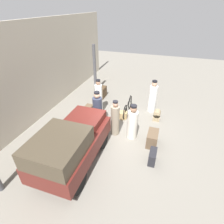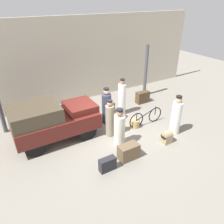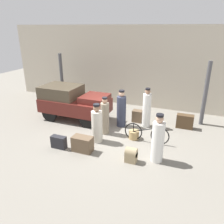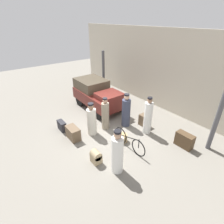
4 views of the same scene
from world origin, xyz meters
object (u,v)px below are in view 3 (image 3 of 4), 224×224
object	(u,v)px
bicycle	(146,133)
trunk_wicker_pale	(82,144)
porter_with_bicycle	(121,110)
trunk_large_brown	(137,116)
suitcase_black_upright	(185,121)
trunk_umber_medium	(59,142)
trunk_barrel_dark	(131,155)
porter_lifting_near_truck	(158,140)
wicker_basket	(134,135)
conductor_in_dark_uniform	(105,117)
truck	(73,101)
porter_carrying_trunk	(147,109)
porter_standing_middle	(97,125)

from	to	relation	value
bicycle	trunk_wicker_pale	world-z (taller)	bicycle
porter_with_bicycle	trunk_large_brown	size ratio (longest dim) A/B	2.97
suitcase_black_upright	trunk_umber_medium	bearing A→B (deg)	-139.96
suitcase_black_upright	trunk_barrel_dark	bearing A→B (deg)	-113.11
porter_lifting_near_truck	suitcase_black_upright	xyz separation A→B (m)	(0.69, 3.14, -0.48)
wicker_basket	porter_with_bicycle	xyz separation A→B (m)	(-0.91, 1.00, 0.62)
porter_with_bicycle	conductor_in_dark_uniform	world-z (taller)	porter_with_bicycle
truck	porter_carrying_trunk	bearing A→B (deg)	6.95
wicker_basket	conductor_in_dark_uniform	size ratio (longest dim) A/B	0.26
porter_carrying_trunk	trunk_large_brown	bearing A→B (deg)	145.16
porter_with_bicycle	trunk_wicker_pale	world-z (taller)	porter_with_bicycle
trunk_large_brown	trunk_wicker_pale	distance (m)	3.60
truck	bicycle	distance (m)	4.17
conductor_in_dark_uniform	suitcase_black_upright	world-z (taller)	conductor_in_dark_uniform
wicker_basket	suitcase_black_upright	world-z (taller)	suitcase_black_upright
porter_with_bicycle	conductor_in_dark_uniform	xyz separation A→B (m)	(-0.40, -0.99, -0.03)
porter_lifting_near_truck	trunk_wicker_pale	size ratio (longest dim) A/B	2.31
trunk_wicker_pale	wicker_basket	bearing A→B (deg)	47.75
porter_lifting_near_truck	trunk_umber_medium	size ratio (longest dim) A/B	2.96
truck	porter_with_bicycle	size ratio (longest dim) A/B	1.93
truck	conductor_in_dark_uniform	size ratio (longest dim) A/B	2.04
trunk_large_brown	trunk_umber_medium	bearing A→B (deg)	-121.11
truck	conductor_in_dark_uniform	xyz separation A→B (m)	(2.14, -0.93, -0.18)
trunk_barrel_dark	porter_carrying_trunk	bearing A→B (deg)	93.85
trunk_barrel_dark	trunk_umber_medium	bearing A→B (deg)	-177.07
wicker_basket	trunk_wicker_pale	world-z (taller)	trunk_wicker_pale
porter_lifting_near_truck	trunk_wicker_pale	distance (m)	2.78
porter_lifting_near_truck	porter_carrying_trunk	distance (m)	2.84
trunk_umber_medium	trunk_large_brown	bearing A→B (deg)	58.89
bicycle	wicker_basket	bearing A→B (deg)	169.83
wicker_basket	porter_carrying_trunk	bearing A→B (deg)	82.56
wicker_basket	trunk_wicker_pale	size ratio (longest dim) A/B	0.57
bicycle	trunk_barrel_dark	world-z (taller)	bicycle
conductor_in_dark_uniform	trunk_wicker_pale	size ratio (longest dim) A/B	2.18
porter_carrying_trunk	trunk_large_brown	distance (m)	0.84
trunk_large_brown	truck	bearing A→B (deg)	-165.54
conductor_in_dark_uniform	trunk_large_brown	world-z (taller)	conductor_in_dark_uniform
trunk_barrel_dark	suitcase_black_upright	distance (m)	3.83
porter_lifting_near_truck	trunk_barrel_dark	xyz separation A→B (m)	(-0.81, -0.38, -0.52)
trunk_umber_medium	trunk_wicker_pale	xyz separation A→B (m)	(0.96, 0.13, 0.05)
bicycle	porter_lifting_near_truck	distance (m)	1.40
bicycle	wicker_basket	size ratio (longest dim) A/B	4.23
suitcase_black_upright	porter_carrying_trunk	bearing A→B (deg)	-164.14
porter_lifting_near_truck	trunk_barrel_dark	distance (m)	1.04
bicycle	truck	bearing A→B (deg)	165.47
porter_with_bicycle	conductor_in_dark_uniform	size ratio (longest dim) A/B	1.05
porter_standing_middle	conductor_in_dark_uniform	distance (m)	0.77
trunk_wicker_pale	suitcase_black_upright	bearing A→B (deg)	46.11
bicycle	suitcase_black_upright	distance (m)	2.38
porter_standing_middle	suitcase_black_upright	distance (m)	4.17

